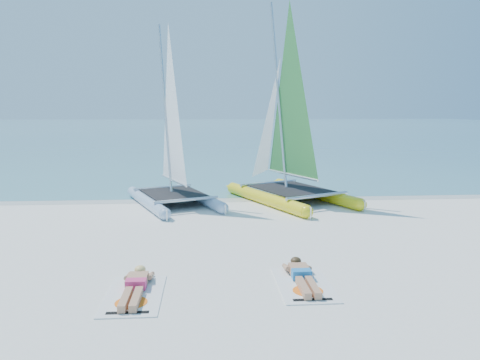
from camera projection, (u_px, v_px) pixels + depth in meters
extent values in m
plane|color=silver|center=(263.00, 239.00, 11.90)|extent=(140.00, 140.00, 0.00)
cube|color=#68AEAC|center=(215.00, 128.00, 73.98)|extent=(140.00, 115.00, 0.01)
cube|color=beige|center=(245.00, 198.00, 17.32)|extent=(140.00, 1.40, 0.01)
cylinder|color=#A5BED8|center=(147.00, 201.00, 15.77)|extent=(1.90, 4.06, 0.37)
cone|color=#A5BED8|center=(131.00, 190.00, 17.84)|extent=(0.53, 0.63, 0.35)
cylinder|color=#A5BED8|center=(199.00, 197.00, 16.58)|extent=(1.90, 4.06, 0.37)
cone|color=#A5BED8|center=(178.00, 187.00, 18.65)|extent=(0.53, 0.63, 0.35)
cube|color=black|center=(174.00, 193.00, 16.14)|extent=(2.54, 2.83, 0.03)
cylinder|color=silver|center=(165.00, 108.00, 16.37)|extent=(0.49, 1.06, 5.82)
cylinder|color=#FDFC1A|center=(265.00, 198.00, 16.19)|extent=(2.38, 4.57, 0.43)
cone|color=#FDFC1A|center=(230.00, 187.00, 18.49)|extent=(0.62, 0.73, 0.40)
cylinder|color=#FDFC1A|center=(315.00, 193.00, 17.21)|extent=(2.38, 4.57, 0.43)
cone|color=#FDFC1A|center=(275.00, 183.00, 19.51)|extent=(0.62, 0.73, 0.40)
cube|color=black|center=(291.00, 189.00, 16.66)|extent=(2.99, 3.27, 0.03)
cylinder|color=silver|center=(278.00, 95.00, 16.90)|extent=(0.62, 1.20, 6.65)
cube|color=white|center=(134.00, 295.00, 8.35)|extent=(1.00, 1.85, 0.02)
cube|color=tan|center=(137.00, 280.00, 8.76)|extent=(0.36, 0.55, 0.17)
cube|color=#DA336E|center=(136.00, 284.00, 8.56)|extent=(0.37, 0.22, 0.17)
cube|color=tan|center=(131.00, 300.00, 7.98)|extent=(0.31, 0.85, 0.13)
sphere|color=tan|center=(140.00, 272.00, 9.12)|extent=(0.21, 0.21, 0.21)
ellipsoid|color=#EAC36E|center=(140.00, 269.00, 9.12)|extent=(0.22, 0.24, 0.15)
cube|color=white|center=(304.00, 284.00, 8.87)|extent=(1.00, 1.85, 0.02)
cube|color=tan|center=(299.00, 271.00, 9.28)|extent=(0.36, 0.55, 0.17)
cube|color=#2479C0|center=(301.00, 274.00, 9.08)|extent=(0.37, 0.22, 0.17)
cube|color=tan|center=(308.00, 288.00, 8.49)|extent=(0.31, 0.85, 0.13)
sphere|color=tan|center=(296.00, 263.00, 9.64)|extent=(0.21, 0.21, 0.21)
ellipsoid|color=#392814|center=(296.00, 261.00, 9.64)|extent=(0.22, 0.24, 0.15)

